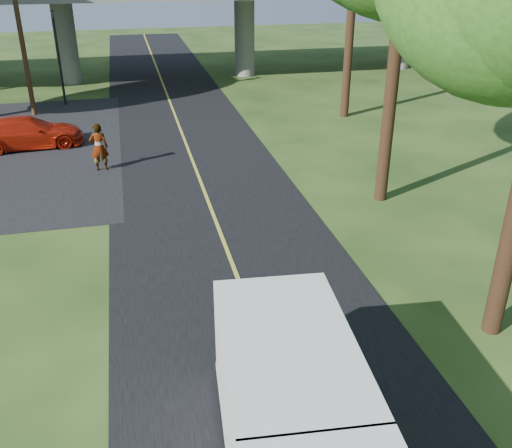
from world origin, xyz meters
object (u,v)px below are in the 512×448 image
object	(u,v)px
traffic_signal	(57,48)
step_van	(296,427)
pedestrian	(99,147)
utility_pole	(20,27)
red_sedan	(28,132)

from	to	relation	value
traffic_signal	step_van	world-z (taller)	traffic_signal
step_van	pedestrian	distance (m)	16.93
step_van	utility_pole	bearing A→B (deg)	110.07
utility_pole	pedestrian	size ratio (longest dim) A/B	4.55
step_van	red_sedan	bearing A→B (deg)	113.00
utility_pole	traffic_signal	bearing A→B (deg)	53.13
traffic_signal	utility_pole	xyz separation A→B (m)	(-1.50, -2.00, 1.40)
traffic_signal	red_sedan	xyz separation A→B (m)	(-1.06, -7.82, -2.50)
traffic_signal	step_van	bearing A→B (deg)	-78.79
traffic_signal	utility_pole	distance (m)	2.86
utility_pole	pedestrian	bearing A→B (deg)	-68.99
utility_pole	step_van	xyz separation A→B (m)	(7.09, -26.22, -3.21)
utility_pole	pedestrian	xyz separation A→B (m)	(3.70, -9.63, -3.61)
red_sedan	utility_pole	bearing A→B (deg)	-1.70
utility_pole	step_van	bearing A→B (deg)	-74.86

